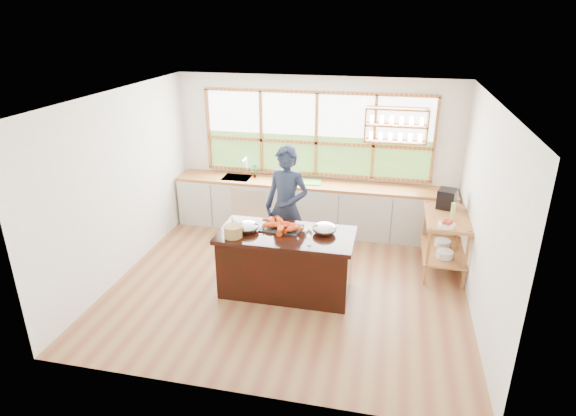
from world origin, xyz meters
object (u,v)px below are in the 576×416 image
(wicker_basket, at_px, (233,232))
(island, at_px, (286,262))
(espresso_machine, at_px, (447,199))
(cook, at_px, (287,208))

(wicker_basket, bearing_deg, island, 21.16)
(espresso_machine, bearing_deg, island, -130.05)
(island, xyz_separation_m, cook, (-0.17, 0.78, 0.50))
(island, xyz_separation_m, wicker_basket, (-0.67, -0.26, 0.52))
(espresso_machine, relative_size, wicker_basket, 1.20)
(cook, height_order, espresso_machine, cook)
(cook, bearing_deg, wicker_basket, -101.84)
(cook, relative_size, espresso_machine, 6.53)
(island, relative_size, wicker_basket, 7.58)
(island, relative_size, espresso_machine, 6.34)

